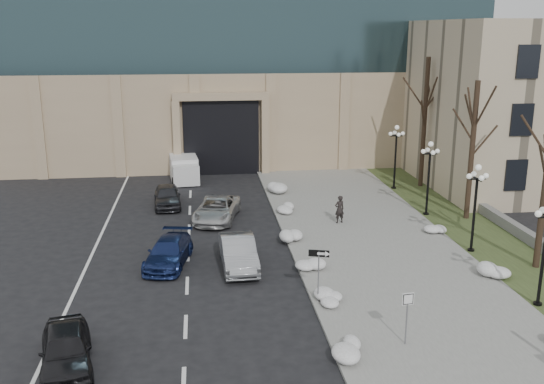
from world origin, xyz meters
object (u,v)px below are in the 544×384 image
at_px(lamppost_b, 476,196).
at_px(lamppost_c, 429,168).
at_px(box_truck, 184,168).
at_px(car_e, 167,196).
at_px(pedestrian, 339,209).
at_px(lamppost_d, 396,148).
at_px(one_way_sign, 322,260).
at_px(car_c, 169,252).
at_px(car_d, 217,209).
at_px(keep_sign, 407,308).
at_px(car_b, 238,252).
at_px(car_a, 66,349).

bearing_deg(lamppost_b, lamppost_c, 90.00).
bearing_deg(box_truck, car_e, -102.43).
height_order(pedestrian, box_truck, box_truck).
bearing_deg(lamppost_d, one_way_sign, -116.50).
bearing_deg(box_truck, lamppost_c, -43.00).
bearing_deg(lamppost_c, car_e, 165.80).
distance_m(car_c, car_d, 7.51).
height_order(car_d, lamppost_b, lamppost_b).
bearing_deg(pedestrian, keep_sign, 70.54).
bearing_deg(lamppost_b, car_b, -177.51).
distance_m(car_c, car_e, 10.43).
bearing_deg(car_b, lamppost_c, 27.37).
distance_m(car_b, car_e, 11.83).
xyz_separation_m(one_way_sign, keep_sign, (2.37, -3.89, -0.44)).
bearing_deg(car_b, car_d, 93.56).
bearing_deg(one_way_sign, car_b, 141.04).
distance_m(car_b, car_d, 7.82).
distance_m(box_truck, lamppost_c, 19.45).
relative_size(car_c, lamppost_c, 0.95).
bearing_deg(car_e, box_truck, 79.23).
distance_m(car_b, box_truck, 19.03).
distance_m(one_way_sign, lamppost_d, 20.33).
xyz_separation_m(car_d, car_e, (-3.15, 3.37, 0.01)).
height_order(car_d, keep_sign, keep_sign).
distance_m(car_c, one_way_sign, 8.67).
xyz_separation_m(car_a, car_e, (2.57, 19.65, -0.01)).
bearing_deg(keep_sign, car_b, 115.37).
bearing_deg(box_truck, car_b, -86.37).
xyz_separation_m(car_d, one_way_sign, (4.06, -12.41, 1.33)).
xyz_separation_m(car_a, lamppost_b, (18.83, 9.04, 2.35)).
relative_size(car_e, one_way_sign, 1.71).
bearing_deg(box_truck, car_a, -102.84).
height_order(car_b, car_d, car_b).
distance_m(car_a, car_c, 9.74).
bearing_deg(pedestrian, lamppost_c, 174.10).
bearing_deg(pedestrian, car_a, 31.98).
bearing_deg(pedestrian, car_b, 26.66).
distance_m(car_c, lamppost_d, 20.42).
relative_size(car_a, keep_sign, 1.96).
bearing_deg(lamppost_c, car_d, 176.76).
distance_m(one_way_sign, lamppost_c, 14.81).
bearing_deg(car_b, keep_sign, -58.98).
height_order(car_c, one_way_sign, one_way_sign).
bearing_deg(pedestrian, car_e, -42.47).
height_order(car_a, one_way_sign, one_way_sign).
xyz_separation_m(car_b, car_d, (-0.81, 7.78, -0.07)).
bearing_deg(car_c, lamppost_d, 50.17).
relative_size(car_a, box_truck, 0.71).
distance_m(car_c, lamppost_b, 15.91).
distance_m(one_way_sign, lamppost_b, 10.48).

